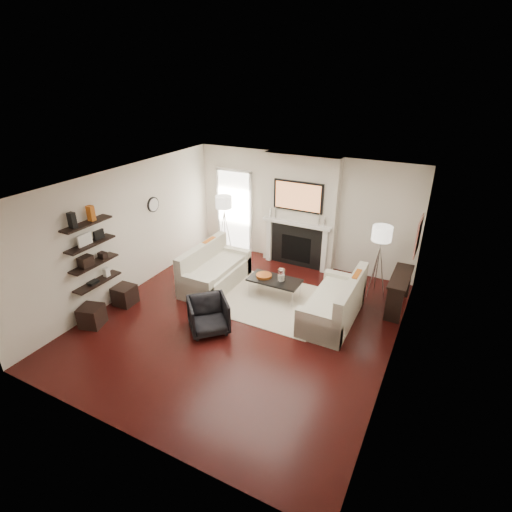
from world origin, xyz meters
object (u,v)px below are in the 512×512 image
at_px(ottoman_near, 125,295).
at_px(lamp_left_shade, 224,202).
at_px(coffee_table, 275,280).
at_px(lamp_right_shade, 382,233).
at_px(loveseat_right_base, 332,310).
at_px(armchair, 208,314).
at_px(loveseat_left_base, 216,277).

bearing_deg(ottoman_near, lamp_left_shade, 78.26).
distance_m(coffee_table, lamp_right_shade, 2.38).
xyz_separation_m(loveseat_right_base, lamp_left_shade, (-3.36, 1.57, 1.24)).
distance_m(coffee_table, armchair, 1.75).
distance_m(loveseat_left_base, loveseat_right_base, 2.72).
height_order(loveseat_right_base, ottoman_near, loveseat_right_base).
distance_m(loveseat_right_base, lamp_left_shade, 3.91).
xyz_separation_m(coffee_table, ottoman_near, (-2.64, -1.66, -0.20)).
xyz_separation_m(armchair, lamp_left_shade, (-1.44, 2.97, 1.10)).
xyz_separation_m(coffee_table, lamp_left_shade, (-2.02, 1.32, 1.05)).
distance_m(coffee_table, lamp_left_shade, 2.63).
height_order(lamp_right_shade, ottoman_near, lamp_right_shade).
height_order(coffee_table, ottoman_near, coffee_table).
xyz_separation_m(armchair, lamp_right_shade, (2.46, 2.65, 1.10)).
height_order(loveseat_right_base, lamp_left_shade, lamp_left_shade).
xyz_separation_m(loveseat_right_base, armchair, (-1.92, -1.40, 0.14)).
bearing_deg(loveseat_right_base, coffee_table, 169.36).
height_order(loveseat_left_base, lamp_right_shade, lamp_right_shade).
distance_m(lamp_left_shade, lamp_right_shade, 3.91).
bearing_deg(ottoman_near, lamp_right_shade, 30.48).
bearing_deg(armchair, loveseat_right_base, -8.16).
relative_size(loveseat_right_base, coffee_table, 1.64).
relative_size(loveseat_left_base, coffee_table, 1.64).
relative_size(armchair, lamp_right_shade, 1.77).
bearing_deg(ottoman_near, coffee_table, 32.26).
xyz_separation_m(loveseat_right_base, coffee_table, (-1.34, 0.25, 0.19)).
relative_size(lamp_left_shade, lamp_right_shade, 1.00).
xyz_separation_m(loveseat_left_base, lamp_right_shade, (3.26, 1.15, 1.24)).
xyz_separation_m(coffee_table, armchair, (-0.57, -1.65, -0.05)).
bearing_deg(lamp_right_shade, loveseat_right_base, -113.39).
relative_size(loveseat_left_base, lamp_left_shade, 4.50).
bearing_deg(coffee_table, loveseat_right_base, -10.64).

